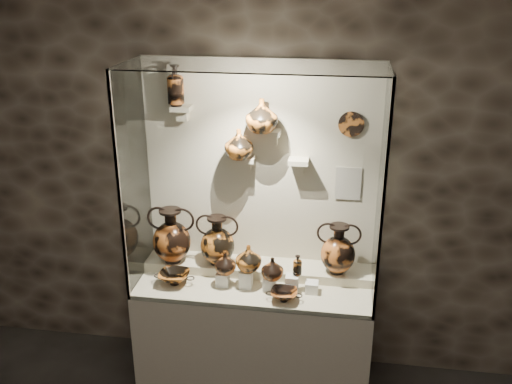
% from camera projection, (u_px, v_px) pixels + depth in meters
% --- Properties ---
extents(wall_back, '(5.00, 0.02, 3.20)m').
position_uv_depth(wall_back, '(261.00, 169.00, 4.14)').
color(wall_back, '#2D241C').
rests_on(wall_back, ground).
extents(plinth, '(1.70, 0.60, 0.80)m').
position_uv_depth(plinth, '(254.00, 333.00, 4.29)').
color(plinth, '#C0B59A').
rests_on(plinth, floor).
extents(front_tier, '(1.68, 0.58, 0.03)m').
position_uv_depth(front_tier, '(254.00, 285.00, 4.14)').
color(front_tier, beige).
rests_on(front_tier, plinth).
extents(rear_tier, '(1.70, 0.25, 0.10)m').
position_uv_depth(rear_tier, '(258.00, 269.00, 4.29)').
color(rear_tier, beige).
rests_on(rear_tier, plinth).
extents(back_panel, '(1.70, 0.03, 1.60)m').
position_uv_depth(back_panel, '(261.00, 169.00, 4.14)').
color(back_panel, '#C0B59A').
rests_on(back_panel, plinth).
extents(glass_front, '(1.70, 0.01, 1.60)m').
position_uv_depth(glass_front, '(247.00, 201.00, 3.58)').
color(glass_front, white).
rests_on(glass_front, plinth).
extents(glass_left, '(0.01, 0.60, 1.60)m').
position_uv_depth(glass_left, '(134.00, 178.00, 3.97)').
color(glass_left, white).
rests_on(glass_left, plinth).
extents(glass_right, '(0.01, 0.60, 1.60)m').
position_uv_depth(glass_right, '(381.00, 191.00, 3.73)').
color(glass_right, white).
rests_on(glass_right, plinth).
extents(glass_top, '(1.70, 0.60, 0.01)m').
position_uv_depth(glass_top, '(254.00, 65.00, 3.56)').
color(glass_top, white).
rests_on(glass_top, back_panel).
extents(frame_post_left, '(0.02, 0.02, 1.60)m').
position_uv_depth(frame_post_left, '(119.00, 193.00, 3.70)').
color(frame_post_left, gray).
rests_on(frame_post_left, plinth).
extents(frame_post_right, '(0.02, 0.02, 1.60)m').
position_uv_depth(frame_post_right, '(383.00, 209.00, 3.46)').
color(frame_post_right, gray).
rests_on(frame_post_right, plinth).
extents(pedestal_a, '(0.09, 0.09, 0.10)m').
position_uv_depth(pedestal_a, '(223.00, 279.00, 4.10)').
color(pedestal_a, silver).
rests_on(pedestal_a, front_tier).
extents(pedestal_b, '(0.09, 0.09, 0.13)m').
position_uv_depth(pedestal_b, '(246.00, 279.00, 4.07)').
color(pedestal_b, silver).
rests_on(pedestal_b, front_tier).
extents(pedestal_c, '(0.09, 0.09, 0.09)m').
position_uv_depth(pedestal_c, '(270.00, 283.00, 4.05)').
color(pedestal_c, silver).
rests_on(pedestal_c, front_tier).
extents(pedestal_d, '(0.09, 0.09, 0.12)m').
position_uv_depth(pedestal_d, '(292.00, 283.00, 4.03)').
color(pedestal_d, silver).
rests_on(pedestal_d, front_tier).
extents(pedestal_e, '(0.09, 0.09, 0.08)m').
position_uv_depth(pedestal_e, '(312.00, 287.00, 4.01)').
color(pedestal_e, silver).
rests_on(pedestal_e, front_tier).
extents(bracket_ul, '(0.14, 0.12, 0.04)m').
position_uv_depth(bracket_ul, '(181.00, 108.00, 3.98)').
color(bracket_ul, '#C0B59A').
rests_on(bracket_ul, back_panel).
extents(bracket_ca, '(0.14, 0.12, 0.04)m').
position_uv_depth(bracket_ca, '(245.00, 159.00, 4.05)').
color(bracket_ca, '#C0B59A').
rests_on(bracket_ca, back_panel).
extents(bracket_cb, '(0.10, 0.12, 0.04)m').
position_uv_depth(bracket_cb, '(273.00, 133.00, 3.95)').
color(bracket_cb, '#C0B59A').
rests_on(bracket_cb, back_panel).
extents(bracket_cc, '(0.14, 0.12, 0.04)m').
position_uv_depth(bracket_cc, '(299.00, 161.00, 3.99)').
color(bracket_cc, '#C0B59A').
rests_on(bracket_cc, back_panel).
extents(amphora_left, '(0.41, 0.41, 0.43)m').
position_uv_depth(amphora_left, '(172.00, 235.00, 4.23)').
color(amphora_left, '#A4531F').
rests_on(amphora_left, rear_tier).
extents(amphora_mid, '(0.34, 0.34, 0.38)m').
position_uv_depth(amphora_mid, '(217.00, 240.00, 4.20)').
color(amphora_mid, '#C36A22').
rests_on(amphora_mid, rear_tier).
extents(amphora_right, '(0.39, 0.39, 0.38)m').
position_uv_depth(amphora_right, '(338.00, 249.00, 4.08)').
color(amphora_right, '#A4531F').
rests_on(amphora_right, rear_tier).
extents(jug_a, '(0.20, 0.20, 0.16)m').
position_uv_depth(jug_a, '(225.00, 263.00, 4.05)').
color(jug_a, '#A4531F').
rests_on(jug_a, pedestal_a).
extents(jug_b, '(0.23, 0.23, 0.19)m').
position_uv_depth(jug_b, '(249.00, 258.00, 4.02)').
color(jug_b, '#C36A22').
rests_on(jug_b, pedestal_b).
extents(jug_c, '(0.20, 0.20, 0.17)m').
position_uv_depth(jug_c, '(272.00, 268.00, 3.99)').
color(jug_c, '#A4531F').
rests_on(jug_c, pedestal_c).
extents(lekythos_small, '(0.09, 0.09, 0.17)m').
position_uv_depth(lekythos_small, '(297.00, 264.00, 3.98)').
color(lekythos_small, '#C36A22').
rests_on(lekythos_small, pedestal_d).
extents(kylix_left, '(0.32, 0.29, 0.11)m').
position_uv_depth(kylix_left, '(174.00, 277.00, 4.11)').
color(kylix_left, '#C36A22').
rests_on(kylix_left, front_tier).
extents(kylix_right, '(0.25, 0.22, 0.10)m').
position_uv_depth(kylix_right, '(284.00, 294.00, 3.91)').
color(kylix_right, '#A4531F').
rests_on(kylix_right, front_tier).
extents(lekythos_tall, '(0.16, 0.16, 0.32)m').
position_uv_depth(lekythos_tall, '(175.00, 83.00, 3.91)').
color(lekythos_tall, '#A4531F').
rests_on(lekythos_tall, bracket_ul).
extents(ovoid_vase_a, '(0.27, 0.27, 0.21)m').
position_uv_depth(ovoid_vase_a, '(239.00, 144.00, 3.96)').
color(ovoid_vase_a, '#C36A22').
rests_on(ovoid_vase_a, bracket_ca).
extents(ovoid_vase_b, '(0.27, 0.27, 0.23)m').
position_uv_depth(ovoid_vase_b, '(262.00, 116.00, 3.85)').
color(ovoid_vase_b, '#C36A22').
rests_on(ovoid_vase_b, bracket_cb).
extents(wall_plate, '(0.18, 0.02, 0.18)m').
position_uv_depth(wall_plate, '(351.00, 124.00, 3.89)').
color(wall_plate, '#A0551F').
rests_on(wall_plate, back_panel).
extents(info_placard, '(0.18, 0.01, 0.24)m').
position_uv_depth(info_placard, '(348.00, 183.00, 4.05)').
color(info_placard, beige).
rests_on(info_placard, back_panel).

